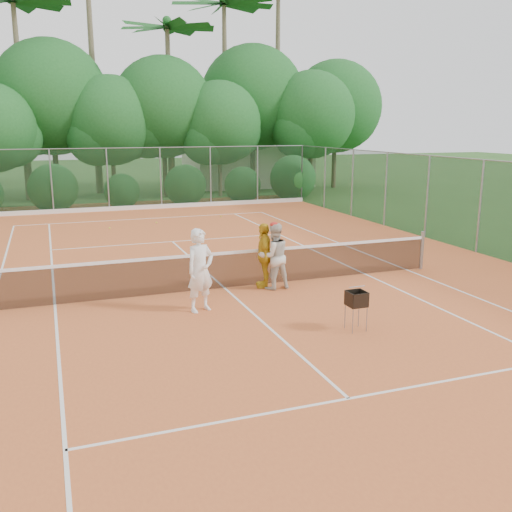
{
  "coord_description": "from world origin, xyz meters",
  "views": [
    {
      "loc": [
        -4.07,
        -13.39,
        4.09
      ],
      "look_at": [
        0.4,
        -1.2,
        1.1
      ],
      "focal_mm": 40.0,
      "sensor_mm": 36.0,
      "label": 1
    }
  ],
  "objects": [
    {
      "name": "ground",
      "position": [
        0.0,
        0.0,
        0.0
      ],
      "size": [
        120.0,
        120.0,
        0.0
      ],
      "primitive_type": "plane",
      "color": "#264D1B",
      "rests_on": "ground"
    },
    {
      "name": "clay_court",
      "position": [
        0.0,
        0.0,
        0.01
      ],
      "size": [
        18.0,
        36.0,
        0.02
      ],
      "primitive_type": "cube",
      "color": "#D16530",
      "rests_on": "ground"
    },
    {
      "name": "club_building",
      "position": [
        9.0,
        24.0,
        1.5
      ],
      "size": [
        8.0,
        5.0,
        3.0
      ],
      "primitive_type": "cube",
      "color": "beige",
      "rests_on": "ground"
    },
    {
      "name": "tennis_net",
      "position": [
        0.0,
        0.0,
        0.53
      ],
      "size": [
        11.97,
        0.1,
        1.1
      ],
      "color": "gray",
      "rests_on": "clay_court"
    },
    {
      "name": "player_white",
      "position": [
        -1.03,
        -1.52,
        0.96
      ],
      "size": [
        0.8,
        0.67,
        1.87
      ],
      "primitive_type": "imported",
      "rotation": [
        0.0,
        0.0,
        0.37
      ],
      "color": "white",
      "rests_on": "clay_court"
    },
    {
      "name": "player_center_grp",
      "position": [
        1.17,
        -0.42,
        0.87
      ],
      "size": [
        0.86,
        0.69,
        1.72
      ],
      "color": "beige",
      "rests_on": "clay_court"
    },
    {
      "name": "player_yellow",
      "position": [
        1.0,
        -0.17,
        0.85
      ],
      "size": [
        0.66,
        1.05,
        1.66
      ],
      "primitive_type": "imported",
      "rotation": [
        0.0,
        0.0,
        -1.85
      ],
      "color": "gold",
      "rests_on": "clay_court"
    },
    {
      "name": "ball_hopper",
      "position": [
        1.61,
        -3.79,
        0.67
      ],
      "size": [
        0.36,
        0.36,
        0.81
      ],
      "rotation": [
        0.0,
        0.0,
        -0.35
      ],
      "color": "gray",
      "rests_on": "clay_court"
    },
    {
      "name": "stray_ball_a",
      "position": [
        -1.83,
        9.84,
        0.05
      ],
      "size": [
        0.07,
        0.07,
        0.07
      ],
      "primitive_type": "sphere",
      "color": "#C9E234",
      "rests_on": "clay_court"
    },
    {
      "name": "stray_ball_b",
      "position": [
        0.18,
        10.51,
        0.05
      ],
      "size": [
        0.07,
        0.07,
        0.07
      ],
      "primitive_type": "sphere",
      "color": "#CCD732",
      "rests_on": "clay_court"
    },
    {
      "name": "stray_ball_c",
      "position": [
        3.25,
        11.19,
        0.05
      ],
      "size": [
        0.07,
        0.07,
        0.07
      ],
      "primitive_type": "sphere",
      "color": "gold",
      "rests_on": "clay_court"
    },
    {
      "name": "court_markings",
      "position": [
        0.0,
        0.0,
        0.02
      ],
      "size": [
        11.03,
        23.83,
        0.01
      ],
      "color": "white",
      "rests_on": "clay_court"
    },
    {
      "name": "fence_back",
      "position": [
        0.0,
        15.0,
        1.52
      ],
      "size": [
        18.07,
        0.07,
        3.0
      ],
      "color": "#19381E",
      "rests_on": "clay_court"
    },
    {
      "name": "tropical_treeline",
      "position": [
        1.43,
        20.22,
        5.11
      ],
      "size": [
        32.1,
        8.49,
        15.03
      ],
      "color": "brown",
      "rests_on": "ground"
    }
  ]
}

